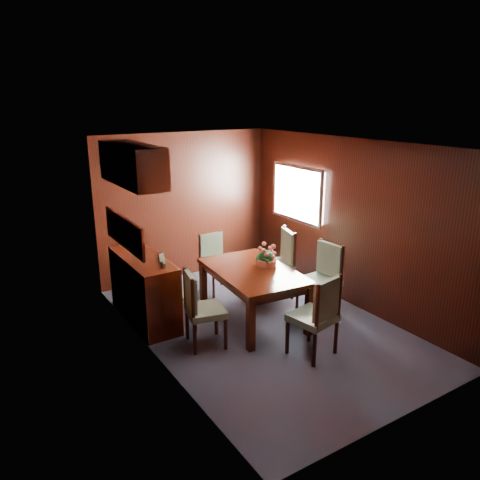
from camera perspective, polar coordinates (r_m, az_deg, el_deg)
ground at (r=6.37m, az=2.72°, el=-10.34°), size 4.50×4.50×0.00m
room_shell at (r=6.01m, az=0.31°, el=4.60°), size 3.06×4.52×2.41m
sideboard at (r=6.46m, az=-11.61°, el=-5.86°), size 0.48×1.40×0.90m
dining_table at (r=6.27m, az=1.58°, el=-4.50°), size 1.09×1.62×0.73m
chair_left_near at (r=5.68m, az=-4.96°, el=-7.91°), size 0.53×0.54×0.96m
chair_left_far at (r=6.17m, az=-8.28°, el=-5.79°), size 0.58×0.60×0.99m
chair_right_near at (r=6.62m, az=10.10°, el=-4.16°), size 0.49×0.51×1.01m
chair_right_far at (r=7.10m, az=4.94°, el=-2.33°), size 0.59×0.61×1.04m
chair_head at (r=5.50m, az=9.53°, el=-8.69°), size 0.56×0.55×1.01m
chair_foot at (r=7.28m, az=-3.09°, el=-2.34°), size 0.46×0.45×0.92m
flower_centerpiece at (r=6.36m, az=3.23°, el=-1.86°), size 0.30×0.30×0.30m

